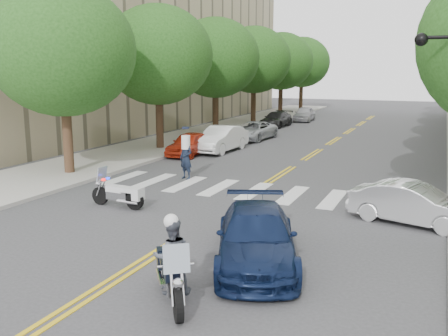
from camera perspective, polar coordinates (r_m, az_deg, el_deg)
The scene contains 18 objects.
ground at distance 14.14m, azimuth -5.74°, elevation -8.47°, with size 140.00×140.00×0.00m, color #38383A.
sidewalk_left at distance 37.52m, azimuth -1.93°, elevation 4.05°, with size 5.00×60.00×0.15m, color #9E9991.
tree_l_0 at distance 23.37m, azimuth -18.00°, elevation 12.65°, with size 6.40×6.40×8.45m.
tree_l_1 at distance 29.86m, azimuth -7.56°, elevation 12.66°, with size 6.40×6.40×8.45m.
tree_l_2 at distance 36.94m, azimuth -0.99°, elevation 12.46°, with size 6.40×6.40×8.45m.
tree_l_3 at distance 44.34m, azimuth 3.43°, elevation 12.23°, with size 6.40×6.40×8.45m.
tree_l_4 at distance 51.91m, azimuth 6.57°, elevation 12.03°, with size 6.40×6.40×8.45m.
tree_l_5 at distance 59.60m, azimuth 8.90°, elevation 11.85°, with size 6.40×6.40×8.45m.
motorcycle_police at distance 10.51m, azimuth -5.99°, elevation -10.66°, with size 1.60×2.01×1.89m.
motorcycle_parked at distance 17.72m, azimuth -11.63°, elevation -2.95°, with size 2.16×0.52×1.39m.
officer_standing at distance 21.91m, azimuth -4.36°, elevation 1.13°, with size 0.68×0.44×1.85m, color black.
convertible at distance 16.59m, azimuth 20.80°, elevation -3.86°, with size 1.36×3.90×1.29m, color silver.
sedan_blue at distance 12.44m, azimuth 3.71°, elevation -7.87°, with size 1.92×4.72×1.37m, color #0E1B3C.
parked_car_a at distance 28.05m, azimuth -3.98°, elevation 2.78°, with size 1.54×3.82×1.30m, color #B42A13.
parked_car_b at distance 29.24m, azimuth -0.35°, elevation 3.34°, with size 1.58×4.52×1.49m, color white.
parked_car_c at distance 34.27m, azimuth 3.37°, elevation 4.27°, with size 2.06×4.46×1.24m, color #9EA1A5.
parked_car_d at distance 42.25m, azimuth 6.00°, elevation 5.56°, with size 1.77×4.36×1.26m, color black.
parked_car_e at distance 47.25m, azimuth 9.18°, elevation 6.12°, with size 1.60×3.97×1.35m, color #9D9CA2.
Camera 1 is at (6.60, -11.57, 4.75)m, focal length 40.00 mm.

